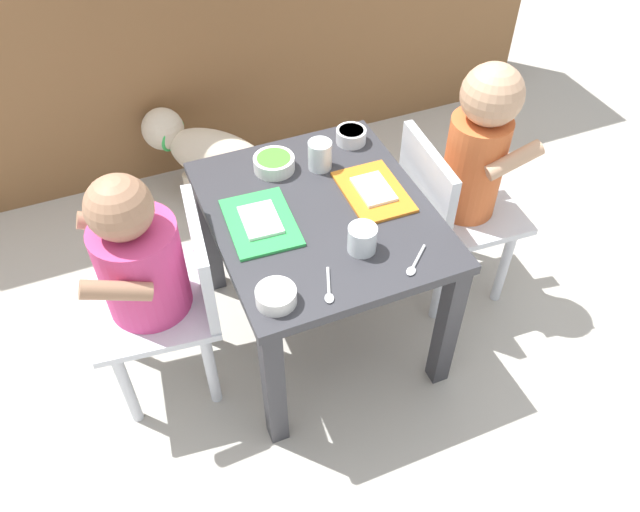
{
  "coord_description": "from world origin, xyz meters",
  "views": [
    {
      "loc": [
        -0.43,
        -1.04,
        1.44
      ],
      "look_at": [
        0.0,
        0.0,
        0.29
      ],
      "focal_mm": 35.97,
      "sensor_mm": 36.0,
      "label": 1
    }
  ],
  "objects_px": {
    "seated_child_left": "(146,266)",
    "spoon_by_left_tray": "(415,263)",
    "spoon_by_right_tray": "(329,289)",
    "food_tray_right": "(373,191)",
    "veggie_bowl_near": "(274,163)",
    "seated_child_right": "(471,163)",
    "water_cup_left": "(362,240)",
    "dog": "(207,153)",
    "cereal_bowl_left_side": "(276,296)",
    "food_tray_left": "(261,222)",
    "veggie_bowl_far": "(351,135)",
    "water_cup_right": "(320,157)",
    "dining_table": "(320,234)"
  },
  "relations": [
    {
      "from": "dog",
      "to": "water_cup_left",
      "type": "height_order",
      "value": "water_cup_left"
    },
    {
      "from": "dining_table",
      "to": "veggie_bowl_far",
      "type": "xyz_separation_m",
      "value": [
        0.18,
        0.22,
        0.1
      ]
    },
    {
      "from": "dog",
      "to": "cereal_bowl_left_side",
      "type": "xyz_separation_m",
      "value": [
        -0.06,
        -0.87,
        0.26
      ]
    },
    {
      "from": "veggie_bowl_far",
      "to": "veggie_bowl_near",
      "type": "bearing_deg",
      "value": -171.79
    },
    {
      "from": "seated_child_left",
      "to": "spoon_by_left_tray",
      "type": "relative_size",
      "value": 8.0
    },
    {
      "from": "water_cup_left",
      "to": "water_cup_right",
      "type": "relative_size",
      "value": 0.87
    },
    {
      "from": "seated_child_left",
      "to": "dog",
      "type": "relative_size",
      "value": 1.56
    },
    {
      "from": "spoon_by_right_tray",
      "to": "spoon_by_left_tray",
      "type": "bearing_deg",
      "value": -1.04
    },
    {
      "from": "dog",
      "to": "water_cup_right",
      "type": "relative_size",
      "value": 5.71
    },
    {
      "from": "dining_table",
      "to": "veggie_bowl_near",
      "type": "xyz_separation_m",
      "value": [
        -0.05,
        0.19,
        0.1
      ]
    },
    {
      "from": "spoon_by_left_tray",
      "to": "veggie_bowl_far",
      "type": "bearing_deg",
      "value": 82.97
    },
    {
      "from": "water_cup_right",
      "to": "veggie_bowl_far",
      "type": "height_order",
      "value": "water_cup_right"
    },
    {
      "from": "food_tray_left",
      "to": "veggie_bowl_near",
      "type": "relative_size",
      "value": 2.09
    },
    {
      "from": "veggie_bowl_far",
      "to": "water_cup_right",
      "type": "bearing_deg",
      "value": -149.61
    },
    {
      "from": "veggie_bowl_near",
      "to": "food_tray_right",
      "type": "bearing_deg",
      "value": -43.17
    },
    {
      "from": "food_tray_right",
      "to": "water_cup_right",
      "type": "distance_m",
      "value": 0.17
    },
    {
      "from": "food_tray_right",
      "to": "dining_table",
      "type": "bearing_deg",
      "value": -176.33
    },
    {
      "from": "spoon_by_left_tray",
      "to": "spoon_by_right_tray",
      "type": "height_order",
      "value": "same"
    },
    {
      "from": "seated_child_right",
      "to": "water_cup_left",
      "type": "relative_size",
      "value": 11.1
    },
    {
      "from": "seated_child_right",
      "to": "seated_child_left",
      "type": "bearing_deg",
      "value": -179.1
    },
    {
      "from": "cereal_bowl_left_side",
      "to": "spoon_by_right_tray",
      "type": "xyz_separation_m",
      "value": [
        0.11,
        -0.01,
        -0.02
      ]
    },
    {
      "from": "water_cup_right",
      "to": "cereal_bowl_left_side",
      "type": "height_order",
      "value": "water_cup_right"
    },
    {
      "from": "dining_table",
      "to": "seated_child_right",
      "type": "relative_size",
      "value": 0.83
    },
    {
      "from": "food_tray_left",
      "to": "water_cup_right",
      "type": "height_order",
      "value": "water_cup_right"
    },
    {
      "from": "veggie_bowl_near",
      "to": "spoon_by_left_tray",
      "type": "relative_size",
      "value": 1.24
    },
    {
      "from": "dining_table",
      "to": "dog",
      "type": "xyz_separation_m",
      "value": [
        -0.12,
        0.65,
        -0.17
      ]
    },
    {
      "from": "water_cup_right",
      "to": "veggie_bowl_far",
      "type": "relative_size",
      "value": 0.94
    },
    {
      "from": "dog",
      "to": "seated_child_left",
      "type": "bearing_deg",
      "value": -113.96
    },
    {
      "from": "seated_child_right",
      "to": "water_cup_right",
      "type": "relative_size",
      "value": 9.62
    },
    {
      "from": "dining_table",
      "to": "dog",
      "type": "height_order",
      "value": "dining_table"
    },
    {
      "from": "food_tray_left",
      "to": "spoon_by_left_tray",
      "type": "bearing_deg",
      "value": -43.16
    },
    {
      "from": "veggie_bowl_far",
      "to": "food_tray_right",
      "type": "bearing_deg",
      "value": -99.68
    },
    {
      "from": "water_cup_left",
      "to": "veggie_bowl_far",
      "type": "height_order",
      "value": "water_cup_left"
    },
    {
      "from": "seated_child_left",
      "to": "dining_table",
      "type": "bearing_deg",
      "value": 0.58
    },
    {
      "from": "water_cup_left",
      "to": "food_tray_right",
      "type": "bearing_deg",
      "value": 56.55
    },
    {
      "from": "seated_child_left",
      "to": "seated_child_right",
      "type": "relative_size",
      "value": 0.93
    },
    {
      "from": "dog",
      "to": "veggie_bowl_far",
      "type": "height_order",
      "value": "veggie_bowl_far"
    },
    {
      "from": "dog",
      "to": "water_cup_right",
      "type": "xyz_separation_m",
      "value": [
        0.19,
        -0.5,
        0.28
      ]
    },
    {
      "from": "spoon_by_left_tray",
      "to": "food_tray_right",
      "type": "bearing_deg",
      "value": 85.24
    },
    {
      "from": "seated_child_left",
      "to": "water_cup_left",
      "type": "relative_size",
      "value": 10.28
    },
    {
      "from": "food_tray_right",
      "to": "veggie_bowl_far",
      "type": "xyz_separation_m",
      "value": [
        0.04,
        0.21,
        0.01
      ]
    },
    {
      "from": "seated_child_right",
      "to": "spoon_by_left_tray",
      "type": "height_order",
      "value": "seated_child_right"
    },
    {
      "from": "seated_child_right",
      "to": "spoon_by_left_tray",
      "type": "xyz_separation_m",
      "value": [
        -0.29,
        -0.25,
        -0.01
      ]
    },
    {
      "from": "food_tray_left",
      "to": "veggie_bowl_far",
      "type": "bearing_deg",
      "value": 33.18
    },
    {
      "from": "veggie_bowl_far",
      "to": "water_cup_left",
      "type": "bearing_deg",
      "value": -111.0
    },
    {
      "from": "food_tray_left",
      "to": "spoon_by_right_tray",
      "type": "relative_size",
      "value": 2.21
    },
    {
      "from": "veggie_bowl_near",
      "to": "spoon_by_right_tray",
      "type": "xyz_separation_m",
      "value": [
        -0.03,
        -0.42,
        -0.02
      ]
    },
    {
      "from": "dining_table",
      "to": "food_tray_left",
      "type": "distance_m",
      "value": 0.17
    },
    {
      "from": "seated_child_left",
      "to": "water_cup_left",
      "type": "distance_m",
      "value": 0.48
    },
    {
      "from": "veggie_bowl_near",
      "to": "seated_child_right",
      "type": "bearing_deg",
      "value": -21.15
    }
  ]
}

